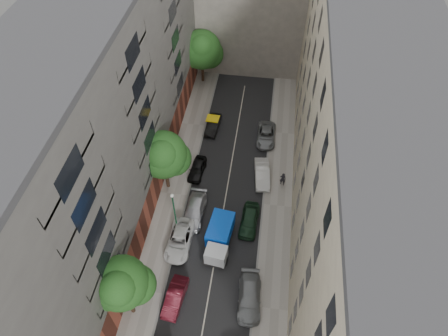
% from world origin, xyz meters
% --- Properties ---
extents(ground, '(120.00, 120.00, 0.00)m').
position_xyz_m(ground, '(0.00, 0.00, 0.00)').
color(ground, '#4C4C49').
rests_on(ground, ground).
extents(road_surface, '(8.00, 44.00, 0.02)m').
position_xyz_m(road_surface, '(0.00, 0.00, 0.01)').
color(road_surface, black).
rests_on(road_surface, ground).
extents(sidewalk_left, '(3.00, 44.00, 0.15)m').
position_xyz_m(sidewalk_left, '(-5.50, 0.00, 0.07)').
color(sidewalk_left, gray).
rests_on(sidewalk_left, ground).
extents(sidewalk_right, '(3.00, 44.00, 0.15)m').
position_xyz_m(sidewalk_right, '(5.50, 0.00, 0.07)').
color(sidewalk_right, gray).
rests_on(sidewalk_right, ground).
extents(building_left, '(8.00, 44.00, 20.00)m').
position_xyz_m(building_left, '(-11.00, 0.00, 10.00)').
color(building_left, '#4D4B48').
rests_on(building_left, ground).
extents(building_right, '(8.00, 44.00, 20.00)m').
position_xyz_m(building_right, '(11.00, 0.00, 10.00)').
color(building_right, beige).
rests_on(building_right, ground).
extents(tarp_truck, '(2.61, 5.38, 2.39)m').
position_xyz_m(tarp_truck, '(0.18, -5.34, 1.32)').
color(tarp_truck, black).
rests_on(tarp_truck, ground).
extents(car_left_1, '(1.79, 4.11, 1.31)m').
position_xyz_m(car_left_1, '(-2.80, -11.40, 0.66)').
color(car_left_1, '#4E0F19').
rests_on(car_left_1, ground).
extents(car_left_2, '(2.41, 5.04, 1.39)m').
position_xyz_m(car_left_2, '(-3.60, -5.80, 0.69)').
color(car_left_2, silver).
rests_on(car_left_2, ground).
extents(car_left_3, '(2.10, 4.89, 1.41)m').
position_xyz_m(car_left_3, '(-2.80, -2.20, 0.70)').
color(car_left_3, '#B0B0B5').
rests_on(car_left_3, ground).
extents(car_left_4, '(1.84, 3.88, 1.28)m').
position_xyz_m(car_left_4, '(-3.60, 3.40, 0.64)').
color(car_left_4, black).
rests_on(car_left_4, ground).
extents(car_left_5, '(1.65, 4.04, 1.30)m').
position_xyz_m(car_left_5, '(-2.99, 10.71, 0.65)').
color(car_left_5, black).
rests_on(car_left_5, ground).
extents(car_right_1, '(2.27, 4.94, 1.40)m').
position_xyz_m(car_right_1, '(3.60, -10.51, 0.70)').
color(car_right_1, slate).
rests_on(car_right_1, ground).
extents(car_right_2, '(1.98, 4.38, 1.46)m').
position_xyz_m(car_right_2, '(2.80, -2.60, 0.73)').
color(car_right_2, black).
rests_on(car_right_2, ground).
extents(car_right_3, '(2.09, 4.56, 1.45)m').
position_xyz_m(car_right_3, '(3.60, 3.60, 0.72)').
color(car_right_3, silver).
rests_on(car_right_3, ground).
extents(car_right_4, '(2.17, 4.63, 1.28)m').
position_xyz_m(car_right_4, '(3.60, 9.80, 0.64)').
color(car_right_4, slate).
rests_on(car_right_4, ground).
extents(tree_near, '(4.69, 4.32, 7.80)m').
position_xyz_m(tree_near, '(-6.07, -12.97, 5.43)').
color(tree_near, '#382619').
rests_on(tree_near, sidewalk_left).
extents(tree_mid, '(5.18, 4.89, 7.47)m').
position_xyz_m(tree_mid, '(-6.25, 0.85, 4.99)').
color(tree_mid, '#382619').
rests_on(tree_mid, sidewalk_left).
extents(tree_far, '(5.41, 5.15, 7.48)m').
position_xyz_m(tree_far, '(-5.79, 19.89, 4.92)').
color(tree_far, '#382619').
rests_on(tree_far, sidewalk_left).
extents(lamp_post, '(0.36, 0.36, 5.67)m').
position_xyz_m(lamp_post, '(-4.20, -4.27, 3.70)').
color(lamp_post, '#195835').
rests_on(lamp_post, sidewalk_left).
extents(pedestrian, '(0.69, 0.49, 1.76)m').
position_xyz_m(pedestrian, '(5.85, 2.94, 1.03)').
color(pedestrian, black).
rests_on(pedestrian, sidewalk_right).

